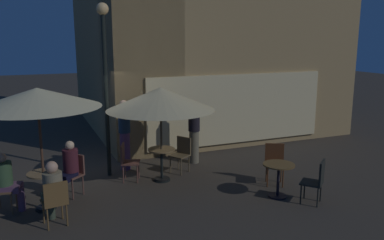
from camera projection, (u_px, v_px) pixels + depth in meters
name	position (u px, v px, depth m)	size (l,w,h in m)	color
ground_plane	(86.00, 176.00, 9.82)	(60.00, 60.00, 0.00)	#3B342A
cafe_building	(172.00, 1.00, 13.33)	(8.34, 8.49, 9.18)	tan
street_lamp_near_corner	(105.00, 65.00, 9.36)	(0.29, 0.29, 4.17)	black
cafe_table_0	(44.00, 185.00, 7.85)	(0.63, 0.63, 0.77)	black
cafe_table_1	(162.00, 159.00, 9.45)	(0.64, 0.64, 0.79)	black
cafe_table_2	(278.00, 174.00, 8.48)	(0.68, 0.68, 0.74)	black
patio_umbrella_0	(37.00, 98.00, 7.50)	(2.40, 2.40, 2.45)	black
patio_umbrella_1	(161.00, 99.00, 9.15)	(2.53, 2.53, 2.26)	black
cafe_chair_0	(55.00, 199.00, 7.12)	(0.49, 0.49, 0.87)	brown
cafe_chair_1	(74.00, 171.00, 8.59)	(0.56, 0.56, 0.90)	brown
cafe_chair_3	(182.00, 151.00, 10.09)	(0.58, 0.58, 0.89)	brown
cafe_chair_4	(127.00, 159.00, 9.42)	(0.53, 0.53, 0.91)	brown
cafe_chair_5	(275.00, 160.00, 9.26)	(0.59, 0.59, 0.94)	#5D3117
cafe_chair_6	(317.00, 179.00, 8.11)	(0.59, 0.59, 0.93)	black
patron_seated_0	(53.00, 188.00, 7.20)	(0.40, 0.54, 1.22)	#374433
patron_seated_1	(69.00, 166.00, 8.43)	(0.51, 0.49, 1.23)	black
patron_seated_2	(6.00, 178.00, 7.72)	(0.54, 0.43, 1.21)	#613F5D
patron_standing_3	(194.00, 131.00, 10.74)	(0.31, 0.31, 1.75)	#716951
patron_standing_4	(125.00, 134.00, 10.17)	(0.30, 0.30, 1.83)	#613D68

